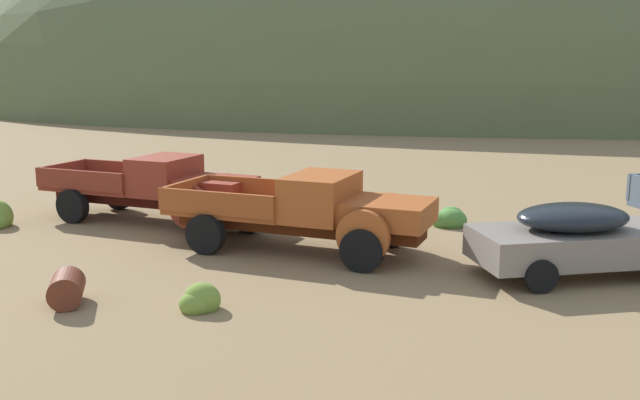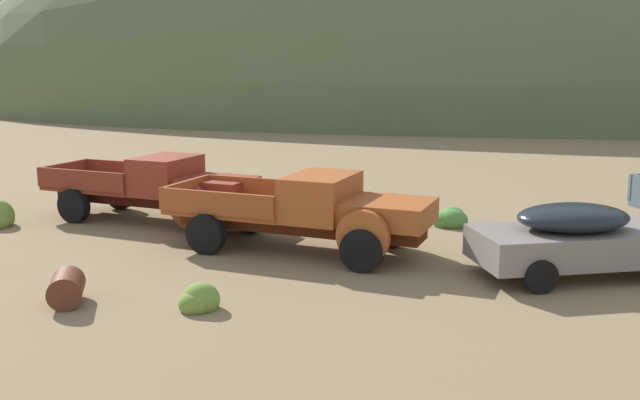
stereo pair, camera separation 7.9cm
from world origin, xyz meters
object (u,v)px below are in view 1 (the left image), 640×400
object	(u,v)px
truck_rust_red	(163,187)
truck_oxide_orange	(318,212)
oil_drum_tipped	(67,289)
car_primer_gray	(590,238)

from	to	relation	value
truck_rust_red	truck_oxide_orange	bearing A→B (deg)	-13.66
truck_rust_red	oil_drum_tipped	distance (m)	6.97
truck_rust_red	car_primer_gray	bearing A→B (deg)	-3.67
truck_rust_red	oil_drum_tipped	size ratio (longest dim) A/B	6.12
car_primer_gray	oil_drum_tipped	world-z (taller)	car_primer_gray
truck_oxide_orange	oil_drum_tipped	world-z (taller)	truck_oxide_orange
truck_rust_red	truck_oxide_orange	world-z (taller)	same
truck_oxide_orange	truck_rust_red	bearing A→B (deg)	165.55
car_primer_gray	truck_rust_red	bearing A→B (deg)	143.14
truck_oxide_orange	oil_drum_tipped	distance (m)	6.03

